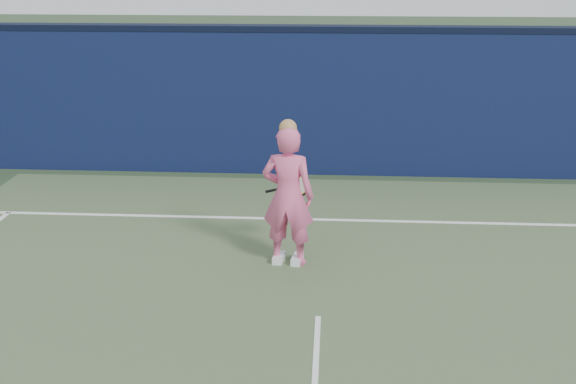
{
  "coord_description": "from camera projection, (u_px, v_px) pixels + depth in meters",
  "views": [
    {
      "loc": [
        0.12,
        -6.04,
        3.79
      ],
      "look_at": [
        -0.42,
        2.44,
        0.95
      ],
      "focal_mm": 45.0,
      "sensor_mm": 36.0,
      "label": 1
    }
  ],
  "objects": [
    {
      "name": "ground",
      "position": [
        316.0,
        367.0,
        6.93
      ],
      "size": [
        80.0,
        80.0,
        0.0
      ],
      "primitive_type": "plane",
      "color": "#294228",
      "rests_on": "ground"
    },
    {
      "name": "backstop_wall",
      "position": [
        326.0,
        104.0,
        12.69
      ],
      "size": [
        24.0,
        0.4,
        2.5
      ],
      "primitive_type": "cube",
      "color": "#0B1833",
      "rests_on": "ground"
    },
    {
      "name": "racket",
      "position": [
        295.0,
        186.0,
        9.39
      ],
      "size": [
        0.59,
        0.15,
        0.32
      ],
      "rotation": [
        0.0,
        0.0,
        -0.2
      ],
      "color": "black",
      "rests_on": "ground"
    },
    {
      "name": "player",
      "position": [
        288.0,
        196.0,
        8.98
      ],
      "size": [
        0.71,
        0.52,
        1.88
      ],
      "rotation": [
        0.0,
        0.0,
        3.0
      ],
      "color": "#EA5B8E",
      "rests_on": "ground"
    },
    {
      "name": "wall_cap",
      "position": [
        328.0,
        29.0,
        12.27
      ],
      "size": [
        24.0,
        0.42,
        0.1
      ],
      "primitive_type": "cube",
      "color": "black",
      "rests_on": "backstop_wall"
    }
  ]
}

